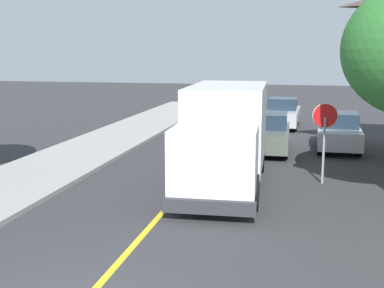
{
  "coord_description": "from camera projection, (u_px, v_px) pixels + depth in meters",
  "views": [
    {
      "loc": [
        3.57,
        -6.87,
        4.29
      ],
      "look_at": [
        0.21,
        8.43,
        1.4
      ],
      "focal_mm": 47.02,
      "sensor_mm": 36.0,
      "label": 1
    }
  ],
  "objects": [
    {
      "name": "centre_line_yellow",
      "position": [
        196.0,
        175.0,
        17.74
      ],
      "size": [
        0.16,
        56.0,
        0.01
      ],
      "primitive_type": "cube",
      "color": "gold",
      "rests_on": "ground"
    },
    {
      "name": "box_truck",
      "position": [
        226.0,
        131.0,
        16.17
      ],
      "size": [
        2.71,
        7.28,
        3.2
      ],
      "color": "silver",
      "rests_on": "ground"
    },
    {
      "name": "parked_car_near",
      "position": [
        268.0,
        134.0,
        21.76
      ],
      "size": [
        1.89,
        4.43,
        1.67
      ],
      "color": "#4C564C",
      "rests_on": "ground"
    },
    {
      "name": "parked_car_mid",
      "position": [
        283.0,
        113.0,
        28.79
      ],
      "size": [
        1.97,
        4.47,
        1.67
      ],
      "color": "#B7B7BC",
      "rests_on": "ground"
    },
    {
      "name": "parked_van_across",
      "position": [
        338.0,
        132.0,
        22.23
      ],
      "size": [
        1.87,
        4.43,
        1.67
      ],
      "color": "#B7B7BC",
      "rests_on": "ground"
    },
    {
      "name": "stop_sign",
      "position": [
        325.0,
        128.0,
        16.26
      ],
      "size": [
        0.8,
        0.1,
        2.65
      ],
      "color": "gray",
      "rests_on": "ground"
    }
  ]
}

